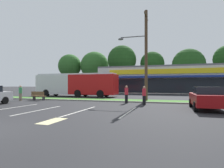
# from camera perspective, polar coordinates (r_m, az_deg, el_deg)

# --- Properties ---
(grass_median) EXTENTS (56.00, 2.20, 0.12)m
(grass_median) POSITION_cam_1_polar(r_m,az_deg,el_deg) (19.95, -3.36, -4.88)
(grass_median) COLOR #427A2D
(grass_median) RESTS_ON ground_plane
(curb_lip) EXTENTS (56.00, 0.24, 0.12)m
(curb_lip) POSITION_cam_1_polar(r_m,az_deg,el_deg) (18.81, -4.68, -5.17)
(curb_lip) COLOR gray
(curb_lip) RESTS_ON ground_plane
(parking_stripe_0) EXTENTS (0.12, 4.80, 0.01)m
(parking_stripe_0) POSITION_cam_1_polar(r_m,az_deg,el_deg) (15.63, -27.81, -6.38)
(parking_stripe_0) COLOR silver
(parking_stripe_0) RESTS_ON ground_plane
(parking_stripe_1) EXTENTS (0.12, 4.80, 0.01)m
(parking_stripe_1) POSITION_cam_1_polar(r_m,az_deg,el_deg) (13.29, -21.35, -7.49)
(parking_stripe_1) COLOR silver
(parking_stripe_1) RESTS_ON ground_plane
(parking_stripe_2) EXTENTS (0.12, 4.80, 0.01)m
(parking_stripe_2) POSITION_cam_1_polar(r_m,az_deg,el_deg) (12.15, -9.71, -8.19)
(parking_stripe_2) COLOR silver
(parking_stripe_2) RESTS_ON ground_plane
(parking_stripe_3) EXTENTS (0.12, 4.80, 0.01)m
(parking_stripe_3) POSITION_cam_1_polar(r_m,az_deg,el_deg) (11.68, 5.25, -8.52)
(parking_stripe_3) COLOR silver
(parking_stripe_3) RESTS_ON ground_plane
(lot_arrow) EXTENTS (0.70, 1.60, 0.01)m
(lot_arrow) POSITION_cam_1_polar(r_m,az_deg,el_deg) (9.24, -17.84, -10.75)
(lot_arrow) COLOR beige
(lot_arrow) RESTS_ON ground_plane
(storefront_building) EXTENTS (25.45, 14.83, 5.28)m
(storefront_building) POSITION_cam_1_polar(r_m,az_deg,el_deg) (41.36, 15.80, 1.14)
(storefront_building) COLOR beige
(storefront_building) RESTS_ON ground_plane
(tree_far_left) EXTENTS (7.06, 7.06, 10.97)m
(tree_far_left) POSITION_cam_1_polar(r_m,az_deg,el_deg) (58.58, -12.83, 5.45)
(tree_far_left) COLOR #473323
(tree_far_left) RESTS_ON ground_plane
(tree_left) EXTENTS (8.39, 8.39, 11.51)m
(tree_left) POSITION_cam_1_polar(r_m,az_deg,el_deg) (55.92, -5.37, 5.59)
(tree_left) COLOR #473323
(tree_left) RESTS_ON ground_plane
(tree_mid_left) EXTENTS (7.67, 7.67, 12.13)m
(tree_mid_left) POSITION_cam_1_polar(r_m,az_deg,el_deg) (49.98, 3.06, 7.41)
(tree_mid_left) COLOR #473323
(tree_mid_left) RESTS_ON ground_plane
(tree_mid) EXTENTS (6.28, 6.28, 10.36)m
(tree_mid) POSITION_cam_1_polar(r_m,az_deg,el_deg) (50.18, 12.25, 6.14)
(tree_mid) COLOR #473323
(tree_mid) RESTS_ON ground_plane
(tree_mid_right) EXTENTS (7.62, 7.62, 10.17)m
(tree_mid_right) POSITION_cam_1_polar(r_m,az_deg,el_deg) (47.72, 22.45, 5.45)
(tree_mid_right) COLOR #473323
(tree_mid_right) RESTS_ON ground_plane
(utility_pole) EXTENTS (3.03, 2.40, 9.12)m
(utility_pole) POSITION_cam_1_polar(r_m,az_deg,el_deg) (19.10, 9.97, 9.49)
(utility_pole) COLOR #4C3826
(utility_pole) RESTS_ON ground_plane
(city_bus) EXTENTS (11.93, 2.71, 3.25)m
(city_bus) POSITION_cam_1_polar(r_m,az_deg,el_deg) (26.92, -10.95, -0.02)
(city_bus) COLOR #B71414
(city_bus) RESTS_ON ground_plane
(bus_stop_bench) EXTENTS (1.60, 0.45, 0.95)m
(bus_stop_bench) POSITION_cam_1_polar(r_m,az_deg,el_deg) (21.49, -21.68, -3.35)
(bus_stop_bench) COLOR brown
(bus_stop_bench) RESTS_ON ground_plane
(car_0) EXTENTS (1.99, 4.37, 1.55)m
(car_0) POSITION_cam_1_polar(r_m,az_deg,el_deg) (14.17, 27.18, -3.81)
(car_0) COLOR maroon
(car_0) RESTS_ON ground_plane
(car_2) EXTENTS (4.15, 1.95, 1.45)m
(car_2) POSITION_cam_1_polar(r_m,az_deg,el_deg) (31.90, -6.20, -1.86)
(car_2) COLOR silver
(car_2) RESTS_ON ground_plane
(pedestrian_near_bench) EXTENTS (0.32, 0.32, 1.58)m
(pedestrian_near_bench) POSITION_cam_1_polar(r_m,az_deg,el_deg) (15.68, 9.85, -3.49)
(pedestrian_near_bench) COLOR black
(pedestrian_near_bench) RESTS_ON ground_plane
(pedestrian_by_pole) EXTENTS (0.32, 0.32, 1.60)m
(pedestrian_by_pole) POSITION_cam_1_polar(r_m,az_deg,el_deg) (16.94, 4.45, -3.20)
(pedestrian_by_pole) COLOR black
(pedestrian_by_pole) RESTS_ON ground_plane
(pedestrian_mid) EXTENTS (0.32, 0.32, 1.61)m
(pedestrian_mid) POSITION_cam_1_polar(r_m,az_deg,el_deg) (21.74, -26.32, -2.50)
(pedestrian_mid) COLOR #726651
(pedestrian_mid) RESTS_ON ground_plane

